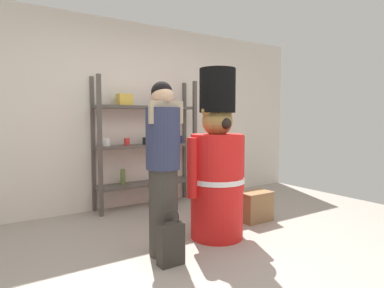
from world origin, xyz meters
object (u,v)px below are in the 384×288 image
Objects in this scene: teddy_bear_guard at (217,167)px; display_crate at (255,206)px; merchandise_shelf at (146,141)px; person_shopper at (163,165)px; shopping_bag at (171,243)px.

teddy_bear_guard is 4.35× the size of display_crate.
merchandise_shelf reaches higher than teddy_bear_guard.
shopping_bag is (-0.05, -0.23, -0.64)m from person_shopper.
shopping_bag reaches higher than display_crate.
teddy_bear_guard is 0.97m from shopping_bag.
display_crate is (0.73, 0.18, -0.56)m from teddy_bear_guard.
teddy_bear_guard is (0.07, -1.54, -0.19)m from merchandise_shelf.
merchandise_shelf is 1.03× the size of teddy_bear_guard.
shopping_bag is at bearing -161.26° from display_crate.
display_crate is at bearing 13.74° from teddy_bear_guard.
person_shopper is 0.68m from shopping_bag.
person_shopper reaches higher than display_crate.
teddy_bear_guard is 0.94m from display_crate.
merchandise_shelf is at bearing 120.49° from display_crate.
person_shopper is at bearing 76.77° from shopping_bag.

